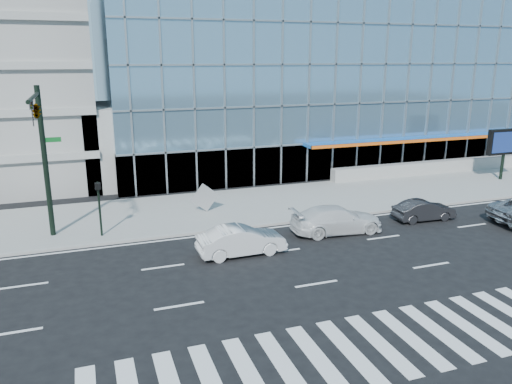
% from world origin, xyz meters
% --- Properties ---
extents(ground, '(160.00, 160.00, 0.00)m').
position_xyz_m(ground, '(0.00, 0.00, 0.00)').
color(ground, black).
rests_on(ground, ground).
extents(sidewalk, '(120.00, 8.00, 0.15)m').
position_xyz_m(sidewalk, '(0.00, 8.00, 0.07)').
color(sidewalk, gray).
rests_on(sidewalk, ground).
extents(theatre_building, '(42.00, 26.00, 15.00)m').
position_xyz_m(theatre_building, '(14.00, 26.00, 7.50)').
color(theatre_building, '#6A96B2').
rests_on(theatre_building, ground).
extents(ramp_block, '(6.00, 8.00, 6.00)m').
position_xyz_m(ramp_block, '(-6.00, 18.00, 3.00)').
color(ramp_block, gray).
rests_on(ramp_block, ground).
extents(retaining_wall, '(30.00, 0.80, 1.00)m').
position_xyz_m(retaining_wall, '(24.00, 11.60, 0.65)').
color(retaining_wall, gray).
rests_on(retaining_wall, sidewalk).
extents(traffic_signal, '(1.14, 5.74, 8.00)m').
position_xyz_m(traffic_signal, '(-11.00, 4.57, 6.16)').
color(traffic_signal, black).
rests_on(traffic_signal, sidewalk).
extents(ped_signal_post, '(0.30, 0.33, 3.00)m').
position_xyz_m(ped_signal_post, '(-8.50, 4.94, 2.14)').
color(ped_signal_post, black).
rests_on(ped_signal_post, sidewalk).
extents(marquee_sign, '(3.20, 0.43, 4.00)m').
position_xyz_m(marquee_sign, '(22.00, 7.99, 3.07)').
color(marquee_sign, black).
rests_on(marquee_sign, sidewalk).
extents(white_suv, '(5.32, 2.42, 1.51)m').
position_xyz_m(white_suv, '(3.95, 1.60, 0.76)').
color(white_suv, silver).
rests_on(white_suv, ground).
extents(white_sedan, '(4.44, 1.61, 1.45)m').
position_xyz_m(white_sedan, '(-2.05, 0.30, 0.73)').
color(white_sedan, silver).
rests_on(white_sedan, ground).
extents(dark_sedan, '(3.80, 1.48, 1.24)m').
position_xyz_m(dark_sedan, '(9.95, 1.80, 0.62)').
color(dark_sedan, black).
rests_on(dark_sedan, ground).
extents(tilted_panel, '(1.83, 0.10, 1.83)m').
position_xyz_m(tilted_panel, '(-2.16, 7.40, 1.06)').
color(tilted_panel, '#9A9A9A').
rests_on(tilted_panel, sidewalk).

